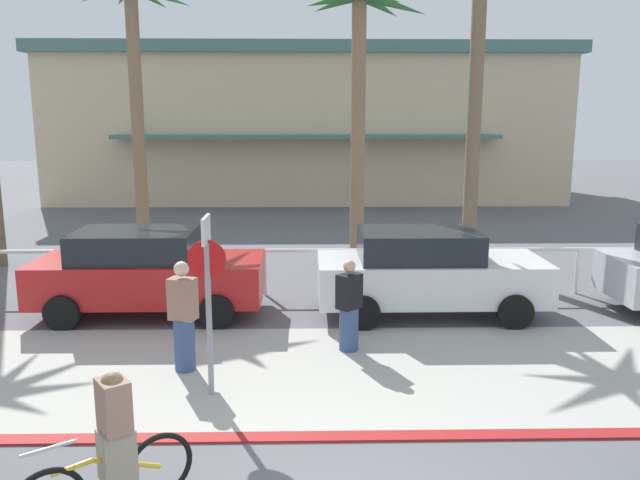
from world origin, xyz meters
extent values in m
plane|color=#5B5B60|center=(0.00, 10.00, 0.00)|extent=(80.00, 80.00, 0.00)
cube|color=#ADAAA0|center=(0.00, 4.20, 0.01)|extent=(44.00, 4.00, 0.02)
cube|color=maroon|center=(0.00, 2.20, 0.01)|extent=(44.00, 0.24, 0.03)
cube|color=beige|center=(-0.20, 26.96, 3.19)|extent=(22.68, 9.91, 6.39)
cube|color=#47706B|center=(-0.20, 26.96, 6.64)|extent=(23.28, 10.51, 0.50)
cube|color=#47706B|center=(-0.20, 21.50, 3.00)|extent=(15.87, 1.20, 0.16)
cylinder|color=white|center=(0.00, 8.50, 1.00)|extent=(20.60, 0.08, 0.08)
cylinder|color=white|center=(-5.72, 8.50, 0.50)|extent=(0.08, 0.08, 1.00)
cylinder|color=white|center=(-3.43, 8.50, 0.50)|extent=(0.08, 0.08, 1.00)
cylinder|color=white|center=(-1.14, 8.50, 0.50)|extent=(0.08, 0.08, 1.00)
cylinder|color=white|center=(1.14, 8.50, 0.50)|extent=(0.08, 0.08, 1.00)
cylinder|color=white|center=(3.43, 8.50, 0.50)|extent=(0.08, 0.08, 1.00)
cylinder|color=white|center=(5.72, 8.50, 0.50)|extent=(0.08, 0.08, 1.00)
cylinder|color=gray|center=(-1.58, 3.42, 1.10)|extent=(0.08, 0.08, 2.20)
cube|color=white|center=(-1.58, 3.42, 2.38)|extent=(0.04, 0.56, 0.36)
cylinder|color=red|center=(-1.58, 3.42, 1.98)|extent=(0.52, 0.03, 0.52)
cylinder|color=#846B4C|center=(-4.93, 13.12, 3.64)|extent=(0.36, 0.36, 7.29)
cylinder|color=#846B4C|center=(1.07, 11.22, 3.38)|extent=(0.36, 0.36, 6.76)
cone|color=#2D6B33|center=(1.89, 11.22, 6.52)|extent=(1.73, 0.32, 0.78)
cone|color=#2D6B33|center=(1.60, 11.76, 6.57)|extent=(1.35, 1.35, 0.68)
cone|color=#2D6B33|center=(1.07, 11.94, 6.57)|extent=(0.32, 1.51, 0.68)
cone|color=#2D6B33|center=(0.53, 11.76, 6.63)|extent=(1.35, 1.35, 0.57)
cone|color=#2D6B33|center=(0.42, 11.22, 6.61)|extent=(1.37, 0.32, 0.60)
cylinder|color=#756047|center=(3.97, 11.11, 4.00)|extent=(0.36, 0.36, 8.00)
cube|color=red|center=(-3.31, 7.18, 0.73)|extent=(4.40, 1.80, 0.80)
cube|color=#1E2328|center=(-3.56, 7.18, 1.41)|extent=(2.29, 1.58, 0.56)
cylinder|color=black|center=(-1.90, 8.08, 0.33)|extent=(0.66, 0.22, 0.66)
cylinder|color=black|center=(-1.90, 6.28, 0.33)|extent=(0.66, 0.22, 0.66)
cylinder|color=black|center=(-4.72, 8.08, 0.33)|extent=(0.66, 0.22, 0.66)
cylinder|color=black|center=(-4.72, 6.28, 0.33)|extent=(0.66, 0.22, 0.66)
cube|color=white|center=(2.19, 7.06, 0.73)|extent=(4.40, 1.80, 0.80)
cube|color=#1E2328|center=(1.94, 7.06, 1.41)|extent=(2.29, 1.58, 0.56)
cylinder|color=black|center=(3.60, 7.96, 0.33)|extent=(0.66, 0.22, 0.66)
cylinder|color=black|center=(3.60, 6.16, 0.33)|extent=(0.66, 0.22, 0.66)
cylinder|color=black|center=(0.79, 7.96, 0.33)|extent=(0.66, 0.22, 0.66)
cylinder|color=black|center=(0.79, 6.16, 0.33)|extent=(0.66, 0.22, 0.66)
cylinder|color=black|center=(6.60, 7.98, 0.33)|extent=(0.66, 0.22, 0.66)
torus|color=black|center=(-1.75, 1.04, 0.33)|extent=(0.62, 0.46, 0.72)
cylinder|color=gold|center=(-2.03, 0.85, 0.48)|extent=(0.59, 0.44, 0.35)
cylinder|color=gold|center=(-2.46, 0.55, 0.62)|extent=(0.34, 0.26, 0.07)
cylinder|color=gold|center=(-2.11, 0.80, 0.55)|extent=(0.05, 0.05, 0.44)
cylinder|color=silver|center=(-2.61, 0.44, 0.88)|extent=(0.43, 0.32, 0.04)
cube|color=gray|center=(-2.11, 0.80, 0.61)|extent=(0.42, 0.41, 0.52)
cube|color=#93705B|center=(-2.11, 0.80, 1.13)|extent=(0.41, 0.43, 0.52)
sphere|color=brown|center=(-2.11, 0.80, 1.36)|extent=(0.22, 0.22, 0.22)
cylinder|color=#384C7A|center=(0.47, 5.12, 0.37)|extent=(0.45, 0.45, 0.75)
cube|color=black|center=(0.47, 5.12, 1.04)|extent=(0.47, 0.47, 0.58)
sphere|color=#D6A884|center=(0.47, 5.12, 1.46)|extent=(0.21, 0.21, 0.21)
cylinder|color=#384C7A|center=(-2.11, 4.33, 0.42)|extent=(0.40, 0.40, 0.83)
cube|color=#93705B|center=(-2.11, 4.33, 1.16)|extent=(0.46, 0.37, 0.64)
sphere|color=beige|center=(-2.11, 4.33, 1.62)|extent=(0.23, 0.23, 0.23)
camera|label=1|loc=(-0.23, -4.96, 3.90)|focal=35.67mm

